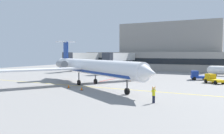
% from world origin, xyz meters
% --- Properties ---
extents(ground, '(120.00, 120.00, 0.11)m').
position_xyz_m(ground, '(-0.00, -0.00, -0.05)').
color(ground, gray).
extents(terminal_building, '(68.21, 14.01, 16.59)m').
position_xyz_m(terminal_building, '(3.67, 47.51, 6.21)').
color(terminal_building, gray).
rests_on(terminal_building, ground).
extents(jet_bridge_west, '(2.40, 18.53, 6.02)m').
position_xyz_m(jet_bridge_west, '(-23.85, 30.01, 4.65)').
color(jet_bridge_west, silver).
rests_on(jet_bridge_west, ground).
extents(jet_bridge_east, '(2.40, 19.62, 5.96)m').
position_xyz_m(jet_bridge_east, '(-9.48, 29.45, 4.59)').
color(jet_bridge_east, silver).
rests_on(jet_bridge_east, ground).
extents(regional_jet, '(30.72, 26.58, 8.34)m').
position_xyz_m(regional_jet, '(-2.22, 0.78, 3.28)').
color(regional_jet, white).
rests_on(regional_jet, ground).
extents(baggage_tug, '(3.83, 3.91, 1.73)m').
position_xyz_m(baggage_tug, '(17.50, 13.69, 0.82)').
color(baggage_tug, '#E5B20C').
rests_on(baggage_tug, ground).
extents(pushback_tractor, '(2.32, 4.25, 2.38)m').
position_xyz_m(pushback_tractor, '(-7.08, 25.13, 1.07)').
color(pushback_tractor, '#19389E').
rests_on(pushback_tractor, ground).
extents(belt_loader, '(3.72, 2.97, 1.95)m').
position_xyz_m(belt_loader, '(14.14, 18.22, 0.90)').
color(belt_loader, '#19389E').
rests_on(belt_loader, ground).
extents(fuel_tank, '(7.45, 2.22, 2.52)m').
position_xyz_m(fuel_tank, '(18.64, 30.55, 1.41)').
color(fuel_tank, white).
rests_on(fuel_tank, ground).
extents(marshaller, '(0.40, 0.80, 1.94)m').
position_xyz_m(marshaller, '(12.82, -9.17, 0.99)').
color(marshaller, '#191E33').
rests_on(marshaller, ground).
extents(safety_cone_alpha, '(0.47, 0.47, 0.55)m').
position_xyz_m(safety_cone_alpha, '(0.09, -5.04, 0.25)').
color(safety_cone_alpha, orange).
rests_on(safety_cone_alpha, ground).
extents(safety_cone_bravo, '(0.47, 0.47, 0.55)m').
position_xyz_m(safety_cone_bravo, '(-3.19, -4.02, 0.25)').
color(safety_cone_bravo, orange).
rests_on(safety_cone_bravo, ground).
extents(safety_cone_charlie, '(0.47, 0.47, 0.55)m').
position_xyz_m(safety_cone_charlie, '(2.13, 9.73, 0.25)').
color(safety_cone_charlie, orange).
rests_on(safety_cone_charlie, ground).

